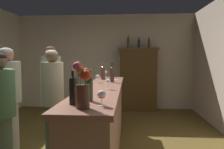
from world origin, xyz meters
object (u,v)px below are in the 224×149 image
patron_in_grey (51,88)px  patron_near_entrance (0,111)px  wine_glass_spare (102,95)px  bar_counter (102,122)px  wine_bottle_rose (112,74)px  flower_arrangement (83,85)px  patron_by_cabinet (8,98)px  patron_in_navy (53,100)px  display_bottle_center (149,42)px  wine_glass_front (98,77)px  cheese_plate (114,80)px  wine_glass_rear (106,72)px  wine_bottle_chardonnay (73,89)px  wine_bottle_syrah (103,72)px  wine_bottle_riesling (90,87)px  display_bottle_midleft (139,43)px  display_bottle_left (128,42)px  display_cabinet (138,78)px  wine_glass_mid (108,82)px

patron_in_grey → patron_near_entrance: bearing=-79.5°
wine_glass_spare → bar_counter: bearing=96.5°
wine_bottle_rose → flower_arrangement: bearing=-93.0°
wine_bottle_rose → patron_by_cabinet: size_ratio=0.20×
patron_near_entrance → patron_in_navy: bearing=18.2°
display_bottle_center → wine_glass_front: bearing=-114.1°
cheese_plate → wine_glass_rear: bearing=112.3°
wine_bottle_rose → wine_bottle_chardonnay: 1.81m
cheese_plate → wine_bottle_syrah: bearing=138.5°
patron_near_entrance → wine_bottle_riesling: bearing=-51.5°
display_bottle_midleft → patron_in_grey: (-1.67, -2.18, -0.95)m
wine_bottle_riesling → patron_near_entrance: (-1.12, 0.33, -0.34)m
bar_counter → display_bottle_left: (0.37, 2.91, 1.35)m
display_cabinet → flower_arrangement: bearing=-98.7°
wine_glass_rear → patron_in_navy: (-0.61, -1.47, -0.30)m
wine_bottle_chardonnay → wine_glass_rear: bearing=89.2°
wine_glass_rear → bar_counter: bearing=-86.4°
wine_bottle_rose → cheese_plate: wine_bottle_rose is taller
patron_by_cabinet → patron_in_navy: 0.70m
wine_bottle_rose → flower_arrangement: (-0.10, -1.95, 0.05)m
display_bottle_left → wine_glass_mid: bearing=-94.8°
display_bottle_center → bar_counter: bearing=-107.7°
bar_counter → wine_glass_spare: 1.40m
wine_glass_front → wine_glass_rear: (0.05, 0.81, 0.02)m
wine_glass_front → wine_bottle_rose: bearing=14.3°
wine_bottle_rose → patron_near_entrance: (-1.22, -1.30, -0.36)m
wine_glass_rear → wine_glass_spare: (0.23, -2.59, -0.02)m
wine_glass_front → wine_glass_mid: wine_glass_mid is taller
flower_arrangement → patron_in_grey: size_ratio=0.23×
bar_counter → display_cabinet: bearing=77.4°
patron_by_cabinet → wine_glass_spare: bearing=-32.7°
display_cabinet → display_bottle_left: 1.02m
patron_in_grey → patron_near_entrance: patron_in_grey is taller
bar_counter → wine_glass_mid: size_ratio=23.08×
wine_glass_spare → patron_near_entrance: bearing=156.8°
bar_counter → wine_glass_rear: bearing=93.6°
wine_glass_rear → patron_near_entrance: size_ratio=0.10×
wine_glass_front → patron_near_entrance: size_ratio=0.09×
bar_counter → patron_by_cabinet: bearing=-177.4°
wine_glass_mid → wine_bottle_riesling: bearing=-97.5°
patron_by_cabinet → patron_in_navy: size_ratio=1.02×
wine_bottle_syrah → patron_in_grey: size_ratio=0.18×
flower_arrangement → display_bottle_left: (0.37, 4.27, 0.64)m
flower_arrangement → patron_in_navy: (-0.69, 1.23, -0.37)m
bar_counter → display_bottle_midleft: (0.66, 2.91, 1.33)m
wine_bottle_chardonnay → wine_glass_rear: size_ratio=2.04×
wine_glass_mid → display_bottle_center: 3.35m
flower_arrangement → bar_counter: bearing=90.0°
wine_glass_mid → display_bottle_left: (0.26, 3.16, 0.73)m
bar_counter → patron_in_navy: patron_in_navy is taller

